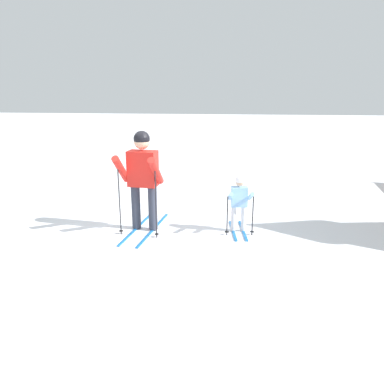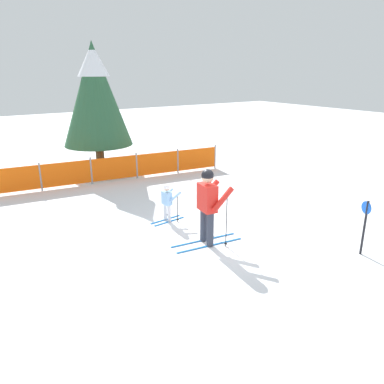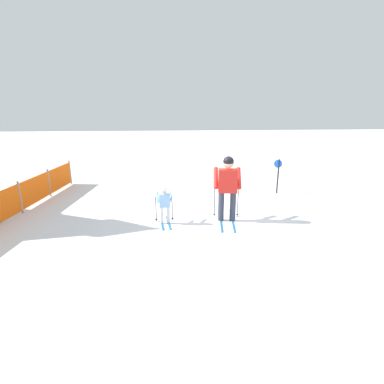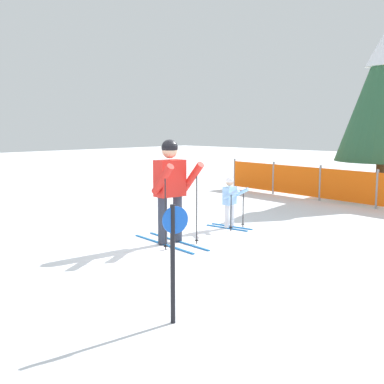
# 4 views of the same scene
# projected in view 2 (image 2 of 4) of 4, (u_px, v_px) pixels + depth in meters

# --- Properties ---
(ground_plane) EXTENTS (60.00, 60.00, 0.00)m
(ground_plane) POSITION_uv_depth(u_px,v_px,m) (210.00, 242.00, 8.80)
(ground_plane) COLOR white
(skier_adult) EXTENTS (1.72, 0.81, 1.79)m
(skier_adult) POSITION_uv_depth(u_px,v_px,m) (208.00, 200.00, 8.43)
(skier_adult) COLOR #1966B2
(skier_adult) RESTS_ON ground_plane
(skier_child) EXTENTS (0.97, 0.51, 1.02)m
(skier_child) POSITION_uv_depth(u_px,v_px,m) (167.00, 200.00, 9.87)
(skier_child) COLOR #1966B2
(skier_child) RESTS_ON ground_plane
(safety_fence) EXTENTS (8.36, 1.07, 0.97)m
(safety_fence) POSITION_uv_depth(u_px,v_px,m) (115.00, 168.00, 13.48)
(safety_fence) COLOR gray
(safety_fence) RESTS_ON ground_plane
(conifer_far) EXTENTS (2.64, 2.64, 4.90)m
(conifer_far) POSITION_uv_depth(u_px,v_px,m) (95.00, 93.00, 14.18)
(conifer_far) COLOR #4C3823
(conifer_far) RESTS_ON ground_plane
(trail_marker) EXTENTS (0.11, 0.27, 1.24)m
(trail_marker) POSITION_uv_depth(u_px,v_px,m) (365.00, 221.00, 8.01)
(trail_marker) COLOR black
(trail_marker) RESTS_ON ground_plane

